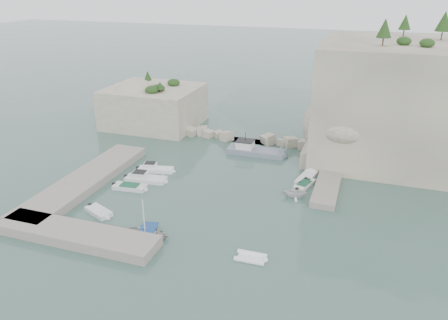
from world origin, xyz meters
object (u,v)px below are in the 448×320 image
(tender_east_d, at_px, (317,165))
(motorboat_b, at_px, (146,181))
(motorboat_e, at_px, (99,214))
(motorboat_a, at_px, (156,171))
(inflatable_dinghy, at_px, (251,259))
(tender_east_a, at_px, (294,197))
(work_boat, at_px, (256,154))
(tender_east_b, at_px, (304,187))
(rowboat, at_px, (145,238))
(motorboat_c, at_px, (130,189))
(tender_east_c, at_px, (306,180))

(tender_east_d, bearing_deg, motorboat_b, 139.13)
(motorboat_e, height_order, motorboat_a, motorboat_a)
(motorboat_b, height_order, inflatable_dinghy, motorboat_b)
(tender_east_a, bearing_deg, work_boat, 22.77)
(tender_east_b, bearing_deg, motorboat_b, 121.89)
(tender_east_b, xyz_separation_m, work_boat, (-8.91, 9.07, 0.00))
(motorboat_a, distance_m, tender_east_d, 23.41)
(motorboat_e, distance_m, rowboat, 8.07)
(inflatable_dinghy, bearing_deg, rowboat, 179.07)
(inflatable_dinghy, bearing_deg, work_boat, 103.04)
(motorboat_e, relative_size, tender_east_b, 0.91)
(motorboat_a, bearing_deg, tender_east_a, -17.17)
(motorboat_a, xyz_separation_m, inflatable_dinghy, (18.29, -15.78, 0.00))
(rowboat, distance_m, tender_east_d, 29.19)
(motorboat_b, xyz_separation_m, tender_east_d, (21.18, 12.82, 0.00))
(motorboat_c, bearing_deg, motorboat_a, 78.71)
(motorboat_b, height_order, tender_east_b, motorboat_b)
(tender_east_c, relative_size, work_boat, 0.53)
(motorboat_a, distance_m, tender_east_c, 21.01)
(tender_east_c, bearing_deg, inflatable_dinghy, -175.21)
(tender_east_d, bearing_deg, motorboat_e, 153.38)
(motorboat_e, xyz_separation_m, inflatable_dinghy, (19.06, -2.86, 0.00))
(rowboat, bearing_deg, motorboat_a, 11.78)
(rowboat, relative_size, tender_east_c, 0.99)
(motorboat_e, bearing_deg, motorboat_c, 113.09)
(rowboat, xyz_separation_m, tender_east_c, (13.81, 19.86, 0.00))
(tender_east_a, distance_m, tender_east_c, 5.60)
(work_boat, bearing_deg, rowboat, -101.17)
(tender_east_d, distance_m, work_boat, 9.69)
(motorboat_b, xyz_separation_m, tender_east_a, (19.79, 1.81, 0.00))
(motorboat_c, xyz_separation_m, tender_east_c, (21.23, 10.20, 0.00))
(inflatable_dinghy, height_order, tender_east_b, tender_east_b)
(inflatable_dinghy, bearing_deg, motorboat_e, 170.75)
(motorboat_c, height_order, tender_east_a, tender_east_a)
(motorboat_a, xyz_separation_m, tender_east_b, (20.67, 1.81, 0.00))
(tender_east_d, bearing_deg, rowboat, 168.00)
(work_boat, bearing_deg, tender_east_c, -38.00)
(motorboat_b, bearing_deg, tender_east_c, 12.75)
(motorboat_b, height_order, work_boat, work_boat)
(motorboat_a, distance_m, work_boat, 16.03)
(motorboat_a, xyz_separation_m, rowboat, (6.79, -15.73, 0.00))
(motorboat_e, distance_m, tender_east_a, 23.72)
(motorboat_b, bearing_deg, tender_east_d, 24.06)
(inflatable_dinghy, bearing_deg, tender_east_a, 82.53)
(motorboat_b, relative_size, inflatable_dinghy, 1.86)
(tender_east_b, distance_m, tender_east_d, 7.79)
(motorboat_a, bearing_deg, tender_east_b, -8.05)
(motorboat_e, relative_size, rowboat, 0.75)
(motorboat_a, relative_size, rowboat, 1.05)
(motorboat_e, bearing_deg, rowboat, 3.82)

